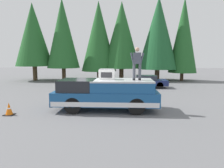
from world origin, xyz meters
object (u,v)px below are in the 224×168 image
at_px(pickup_truck, 106,94).
at_px(traffic_cone, 9,109).
at_px(compressor_unit, 107,74).
at_px(parked_car_navy, 145,81).
at_px(person_on_truck_bed, 137,63).

xyz_separation_m(pickup_truck, traffic_cone, (-1.25, 4.70, -0.58)).
bearing_deg(compressor_unit, parked_car_navy, -19.72).
height_order(person_on_truck_bed, traffic_cone, person_on_truck_bed).
xyz_separation_m(compressor_unit, traffic_cone, (-1.41, 4.74, -1.64)).
bearing_deg(pickup_truck, parked_car_navy, -19.64).
distance_m(compressor_unit, parked_car_navy, 8.83).
bearing_deg(person_on_truck_bed, pickup_truck, 85.53).
bearing_deg(compressor_unit, traffic_cone, 106.55).
bearing_deg(pickup_truck, compressor_unit, -15.00).
xyz_separation_m(pickup_truck, person_on_truck_bed, (-0.13, -1.62, 1.68)).
height_order(pickup_truck, parked_car_navy, pickup_truck).
bearing_deg(traffic_cone, parked_car_navy, -38.60).
relative_size(parked_car_navy, traffic_cone, 6.61).
bearing_deg(person_on_truck_bed, compressor_unit, 79.91).
height_order(person_on_truck_bed, parked_car_navy, person_on_truck_bed).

